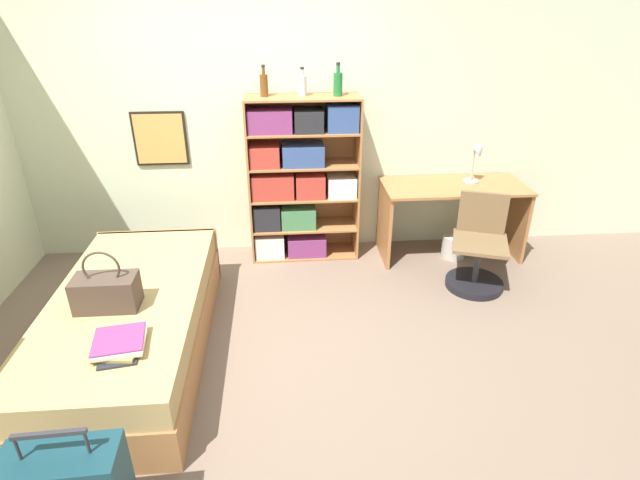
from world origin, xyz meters
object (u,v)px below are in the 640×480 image
handbag (106,291)px  bottle_green (264,84)px  waste_bin (454,246)px  desk_lamp (478,155)px  bottle_brown (302,85)px  book_stack_on_bed (119,344)px  bookcase (297,181)px  bottle_clear (338,83)px  bed (131,324)px  desk_chair (477,259)px  desk (452,206)px

handbag → bottle_green: (1.03, 1.58, 1.02)m
bottle_green → waste_bin: bottle_green is taller
handbag → desk_lamp: (2.96, 1.51, 0.38)m
handbag → bottle_brown: bottle_brown is taller
desk_lamp → bottle_green: bearing=177.8°
book_stack_on_bed → bottle_brown: size_ratio=1.57×
bookcase → waste_bin: bookcase is taller
bottle_clear → handbag: bearing=-136.8°
bottle_green → bottle_clear: (0.63, -0.03, 0.01)m
bottle_brown → waste_bin: 2.09m
bed → waste_bin: (2.74, 1.23, -0.13)m
bed → book_stack_on_bed: size_ratio=5.57×
desk_chair → waste_bin: 0.54m
bed → bottle_green: bearing=55.9°
desk_lamp → bookcase: bearing=178.5°
bottle_brown → desk: (1.40, -0.15, -1.10)m
bottle_clear → waste_bin: (1.14, -0.18, -1.52)m
bed → desk: desk is taller
handbag → bottle_green: bottle_green is taller
bottle_green → bottle_brown: bearing=0.8°
desk → book_stack_on_bed: bearing=-143.8°
bottle_green → desk_lamp: size_ratio=0.64×
handbag → waste_bin: size_ratio=1.79×
handbag → book_stack_on_bed: (0.19, -0.44, -0.09)m
bottle_brown → desk_lamp: size_ratio=0.59×
desk → desk_lamp: desk_lamp is taller
bookcase → book_stack_on_bed: bearing=-119.0°
bottle_clear → desk_chair: bearing=-31.0°
bed → handbag: handbag is taller
handbag → bookcase: 2.02m
book_stack_on_bed → handbag: bearing=113.1°
bed → desk_lamp: (2.90, 1.36, 0.75)m
bottle_brown → desk: 1.79m
desk_lamp → waste_bin: size_ratio=1.78×
book_stack_on_bed → bookcase: (1.10, 1.99, 0.25)m
book_stack_on_bed → bookcase: 2.29m
bottle_brown → desk_lamp: bearing=-2.8°
bed → desk_chair: 2.85m
bottle_green → waste_bin: bearing=-6.5°
desk → waste_bin: bearing=-52.6°
waste_bin → bottle_brown: bearing=171.8°
bottle_clear → desk_lamp: 1.45m
handbag → desk_lamp: size_ratio=1.01×
handbag → desk: (2.75, 1.44, -0.09)m
bed → bookcase: size_ratio=1.37×
book_stack_on_bed → bottle_clear: 2.71m
bookcase → desk: bearing=-4.5°
handbag → bed: bearing=68.0°
bookcase → bottle_clear: size_ratio=5.53×
book_stack_on_bed → waste_bin: (2.61, 1.82, -0.41)m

